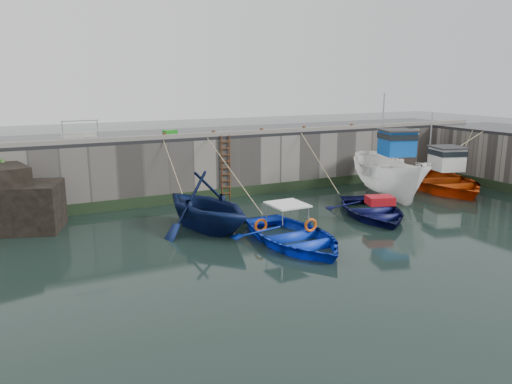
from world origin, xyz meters
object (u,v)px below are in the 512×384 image
boat_near_navy (372,216)px  boat_near_white (206,229)px  boat_far_orange (439,180)px  bollard_b (213,133)px  ladder (226,167)px  boat_near_blue (294,244)px  bollard_e (352,126)px  fish_crate (170,133)px  bollard_c (262,131)px  boat_far_white (390,176)px  bollard_a (165,136)px  bollard_d (304,129)px

boat_near_navy → boat_near_white: bearing=-173.2°
boat_far_orange → bollard_b: bearing=179.8°
ladder → boat_near_blue: ladder is taller
boat_near_white → boat_far_orange: size_ratio=0.60×
boat_near_blue → bollard_e: bollard_e is taller
ladder → fish_crate: fish_crate is taller
boat_far_orange → bollard_b: size_ratio=29.70×
bollard_c → boat_far_orange: bearing=-20.6°
boat_far_orange → bollard_b: (-11.99, 3.49, 2.82)m
boat_near_white → bollard_b: 6.36m
boat_far_white → bollard_c: bearing=162.4°
bollard_b → bollard_a: bearing=180.0°
bollard_e → boat_near_navy: bearing=-119.2°
bollard_a → boat_far_orange: bearing=-13.6°
boat_near_navy → boat_far_orange: bearing=40.8°
bollard_b → bollard_c: size_ratio=1.00×
ladder → bollard_b: bearing=146.1°
bollard_e → boat_near_blue: bearing=-136.7°
ladder → boat_near_white: 5.61m
boat_near_navy → bollard_e: bollard_e is taller
ladder → bollard_e: bearing=2.4°
boat_near_white → bollard_b: bearing=49.7°
fish_crate → bollard_d: size_ratio=2.39×
boat_near_white → boat_far_white: boat_far_white is taller
fish_crate → boat_near_blue: bearing=-93.9°
boat_near_navy → bollard_c: bearing=127.6°
boat_near_blue → bollard_e: 12.33m
boat_far_orange → boat_far_white: bearing=-159.7°
bollard_d → boat_near_navy: bearing=-93.4°
bollard_d → bollard_b: bearing=180.0°
ladder → bollard_e: bollard_e is taller
ladder → bollard_c: (2.20, 0.34, 1.71)m
boat_near_blue → bollard_a: 9.10m
boat_near_blue → boat_near_navy: 5.37m
boat_far_white → bollard_d: boat_far_white is taller
boat_far_white → boat_far_orange: (3.81, 0.28, -0.61)m
boat_far_white → fish_crate: 11.36m
bollard_d → fish_crate: bearing=173.9°
bollard_b → bollard_e: (8.50, 0.00, 0.00)m
boat_near_blue → boat_far_orange: size_ratio=0.64×
boat_near_blue → bollard_b: bearing=88.4°
boat_far_white → bollard_b: (-8.18, 3.78, 2.21)m
ladder → boat_far_white: (7.68, -3.44, -0.51)m
boat_near_blue → boat_near_navy: (5.08, 1.74, 0.00)m
ladder → fish_crate: size_ratio=4.79×
boat_near_navy → ladder: bearing=144.5°
boat_near_blue → boat_far_white: boat_far_white is taller
bollard_d → boat_far_orange: bearing=-27.6°
fish_crate → bollard_a: bearing=-138.8°
boat_far_white → bollard_d: bearing=144.3°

